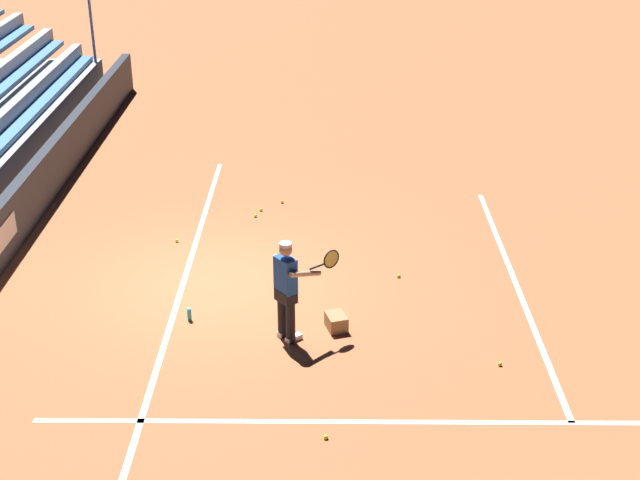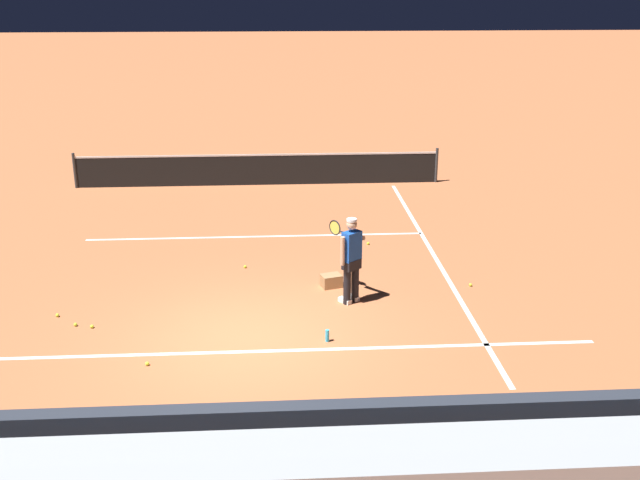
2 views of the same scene
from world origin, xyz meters
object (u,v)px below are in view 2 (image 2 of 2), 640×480
object	(u,v)px
tennis_ball_midcourt	(368,243)
tennis_ball_toward_net	(471,285)
ball_box_cardboard	(331,281)
tennis_ball_far_left	(92,326)
tennis_ball_on_baseline	(147,364)
water_bottle	(327,336)
tennis_ball_stray_back	(75,325)
tennis_player	(351,259)
tennis_ball_far_right	(57,315)
tennis_ball_near_player	(245,267)
tennis_net	(258,169)

from	to	relation	value
tennis_ball_midcourt	tennis_ball_toward_net	distance (m)	3.22
ball_box_cardboard	tennis_ball_far_left	size ratio (longest dim) A/B	6.06
tennis_ball_on_baseline	water_bottle	size ratio (longest dim) A/B	0.30
tennis_ball_midcourt	tennis_ball_stray_back	size ratio (longest dim) A/B	1.00
tennis_ball_far_left	tennis_ball_stray_back	bearing A→B (deg)	162.84
tennis_player	tennis_ball_midcourt	size ratio (longest dim) A/B	25.98
tennis_ball_far_right	tennis_ball_midcourt	size ratio (longest dim) A/B	1.00
tennis_ball_far_left	tennis_ball_near_player	bearing A→B (deg)	46.42
tennis_ball_stray_back	tennis_ball_near_player	bearing A→B (deg)	42.20
tennis_ball_stray_back	tennis_ball_midcourt	bearing A→B (deg)	34.65
tennis_player	tennis_net	distance (m)	9.12
tennis_ball_stray_back	water_bottle	bearing A→B (deg)	-11.06
tennis_ball_near_player	tennis_ball_midcourt	distance (m)	3.18
tennis_ball_far_left	tennis_ball_far_right	bearing A→B (deg)	145.14
ball_box_cardboard	water_bottle	distance (m)	2.46
tennis_player	water_bottle	bearing A→B (deg)	-108.83
ball_box_cardboard	tennis_ball_far_left	bearing A→B (deg)	-159.72
tennis_ball_far_left	tennis_ball_on_baseline	xyz separation A→B (m)	(1.22, -1.47, 0.00)
tennis_ball_midcourt	tennis_ball_far_right	bearing A→B (deg)	-150.08
tennis_ball_on_baseline	ball_box_cardboard	bearing A→B (deg)	43.73
tennis_ball_toward_net	tennis_ball_on_baseline	distance (m)	6.81
tennis_ball_far_right	tennis_ball_stray_back	xyz separation A→B (m)	(0.44, -0.43, 0.00)
tennis_ball_toward_net	tennis_player	bearing A→B (deg)	-166.58
tennis_ball_far_left	tennis_ball_toward_net	bearing A→B (deg)	11.47
tennis_ball_far_right	tennis_ball_far_left	xyz separation A→B (m)	(0.75, -0.53, 0.00)
tennis_ball_midcourt	tennis_ball_stray_back	distance (m)	7.14
tennis_ball_near_player	water_bottle	xyz separation A→B (m)	(1.55, -3.61, 0.08)
tennis_ball_far_right	tennis_ball_midcourt	bearing A→B (deg)	29.92
water_bottle	tennis_net	xyz separation A→B (m)	(-1.36, 10.58, 0.38)
tennis_player	tennis_ball_midcourt	bearing A→B (deg)	76.94
tennis_net	tennis_ball_on_baseline	bearing A→B (deg)	-98.34
tennis_ball_near_player	water_bottle	size ratio (longest dim) A/B	0.30
tennis_ball_midcourt	tennis_ball_stray_back	xyz separation A→B (m)	(-5.88, -4.06, 0.00)
ball_box_cardboard	tennis_ball_on_baseline	size ratio (longest dim) A/B	6.06
tennis_ball_near_player	tennis_ball_stray_back	bearing A→B (deg)	-137.80
tennis_player	tennis_ball_near_player	world-z (taller)	tennis_player
tennis_ball_midcourt	tennis_ball_toward_net	world-z (taller)	same
ball_box_cardboard	tennis_ball_midcourt	bearing A→B (deg)	66.77
tennis_player	tennis_ball_toward_net	size ratio (longest dim) A/B	25.98
tennis_ball_on_baseline	tennis_net	distance (m)	11.39
tennis_ball_far_right	ball_box_cardboard	bearing A→B (deg)	12.19
tennis_ball_on_baseline	tennis_ball_far_right	bearing A→B (deg)	134.75
water_bottle	tennis_net	world-z (taller)	tennis_net
tennis_net	tennis_ball_near_player	bearing A→B (deg)	-91.55
tennis_ball_far_left	tennis_net	size ratio (longest dim) A/B	0.01
tennis_ball_near_player	tennis_net	world-z (taller)	tennis_net
tennis_ball_near_player	tennis_ball_on_baseline	bearing A→B (deg)	-108.83
tennis_net	water_bottle	bearing A→B (deg)	-82.68
water_bottle	tennis_player	bearing A→B (deg)	71.17
tennis_ball_near_player	tennis_net	size ratio (longest dim) A/B	0.01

